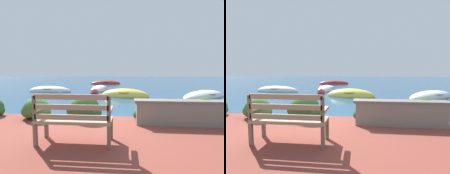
% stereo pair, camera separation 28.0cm
% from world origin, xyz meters
% --- Properties ---
extents(ground_plane, '(80.00, 80.00, 0.00)m').
position_xyz_m(ground_plane, '(0.00, 0.00, 0.00)').
color(ground_plane, navy).
extents(park_bench, '(1.37, 0.48, 0.93)m').
position_xyz_m(park_bench, '(-0.02, -1.97, 0.70)').
color(park_bench, brown).
rests_on(park_bench, patio_terrace).
extents(stone_wall, '(2.22, 0.39, 0.61)m').
position_xyz_m(stone_wall, '(2.22, -0.65, 0.53)').
color(stone_wall, slate).
rests_on(stone_wall, patio_terrace).
extents(hedge_clump_left, '(0.86, 0.62, 0.59)m').
position_xyz_m(hedge_clump_left, '(-1.55, -0.46, 0.47)').
color(hedge_clump_left, '#38662D').
rests_on(hedge_clump_left, patio_terrace).
extents(hedge_clump_centre, '(0.99, 0.71, 0.67)m').
position_xyz_m(hedge_clump_centre, '(-0.23, -0.40, 0.51)').
color(hedge_clump_centre, '#2D5628').
rests_on(hedge_clump_centre, patio_terrace).
extents(hedge_clump_right, '(0.76, 0.55, 0.52)m').
position_xyz_m(hedge_clump_right, '(1.47, -0.44, 0.44)').
color(hedge_clump_right, '#284C23').
rests_on(hedge_clump_right, patio_terrace).
extents(hedge_clump_far_right, '(0.93, 0.67, 0.63)m').
position_xyz_m(hedge_clump_far_right, '(2.86, -0.41, 0.50)').
color(hedge_clump_far_right, '#284C23').
rests_on(hedge_clump_far_right, patio_terrace).
extents(rowboat_nearest, '(2.95, 1.49, 0.86)m').
position_xyz_m(rowboat_nearest, '(0.80, 5.25, 0.07)').
color(rowboat_nearest, '#DBC64C').
rests_on(rowboat_nearest, ground_plane).
extents(rowboat_mid, '(3.43, 2.92, 0.73)m').
position_xyz_m(rowboat_mid, '(5.34, 5.39, 0.06)').
color(rowboat_mid, silver).
rests_on(rowboat_mid, ground_plane).
extents(rowboat_far, '(3.18, 1.10, 0.74)m').
position_xyz_m(rowboat_far, '(-4.67, 7.18, 0.06)').
color(rowboat_far, silver).
rests_on(rowboat_far, ground_plane).
extents(rowboat_outer, '(1.41, 2.32, 0.75)m').
position_xyz_m(rowboat_outer, '(-1.21, 8.26, 0.07)').
color(rowboat_outer, silver).
rests_on(rowboat_outer, ground_plane).
extents(rowboat_distant, '(3.44, 1.64, 0.76)m').
position_xyz_m(rowboat_distant, '(-1.50, 14.65, 0.06)').
color(rowboat_distant, '#9E2D28').
rests_on(rowboat_distant, ground_plane).
extents(mooring_buoy, '(0.57, 0.57, 0.52)m').
position_xyz_m(mooring_buoy, '(-1.25, 6.40, 0.09)').
color(mooring_buoy, red).
rests_on(mooring_buoy, ground_plane).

